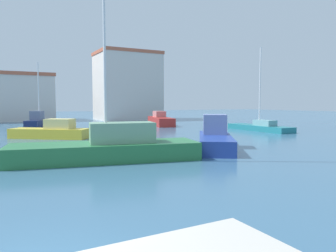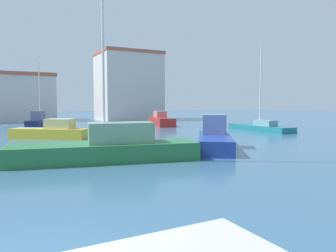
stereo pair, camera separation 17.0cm
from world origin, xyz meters
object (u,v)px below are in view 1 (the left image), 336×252
at_px(motorboat_red_distant_east, 160,120).
at_px(motorboat_blue_near_pier, 215,138).
at_px(sailboat_navy_far_left, 39,121).
at_px(sailboat_teal_far_right, 260,127).
at_px(sailboat_green_mid_harbor, 109,147).
at_px(motorboat_yellow_distant_north, 52,131).

bearing_deg(motorboat_red_distant_east, motorboat_blue_near_pier, -107.73).
bearing_deg(sailboat_navy_far_left, motorboat_red_distant_east, -14.54).
bearing_deg(sailboat_teal_far_right, sailboat_green_mid_harbor, -154.33).
xyz_separation_m(sailboat_teal_far_right, motorboat_blue_near_pier, (-11.24, -7.90, 0.23)).
xyz_separation_m(sailboat_navy_far_left, motorboat_blue_near_pier, (7.19, -22.80, -0.01)).
distance_m(sailboat_green_mid_harbor, motorboat_blue_near_pier, 6.70).
xyz_separation_m(sailboat_teal_far_right, sailboat_navy_far_left, (-18.42, 14.91, 0.25)).
xyz_separation_m(sailboat_teal_far_right, motorboat_yellow_distant_north, (-18.88, 2.49, 0.14)).
bearing_deg(sailboat_green_mid_harbor, motorboat_yellow_distant_north, 95.02).
relative_size(sailboat_navy_far_left, motorboat_blue_near_pier, 1.16).
distance_m(sailboat_navy_far_left, motorboat_blue_near_pier, 23.91).
height_order(motorboat_yellow_distant_north, motorboat_red_distant_east, motorboat_red_distant_east).
bearing_deg(motorboat_red_distant_east, sailboat_navy_far_left, 165.46).
relative_size(motorboat_red_distant_east, sailboat_navy_far_left, 1.06).
distance_m(motorboat_yellow_distant_north, sailboat_green_mid_harbor, 11.14).
height_order(motorboat_red_distant_east, sailboat_navy_far_left, sailboat_navy_far_left).
bearing_deg(motorboat_yellow_distant_north, sailboat_green_mid_harbor, -84.98).
relative_size(sailboat_teal_far_right, sailboat_navy_far_left, 1.12).
distance_m(motorboat_yellow_distant_north, sailboat_navy_far_left, 12.43).
relative_size(sailboat_teal_far_right, sailboat_green_mid_harbor, 0.59).
xyz_separation_m(sailboat_green_mid_harbor, sailboat_navy_far_left, (-0.52, 23.51, -0.00)).
distance_m(sailboat_teal_far_right, motorboat_red_distant_east, 12.51).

